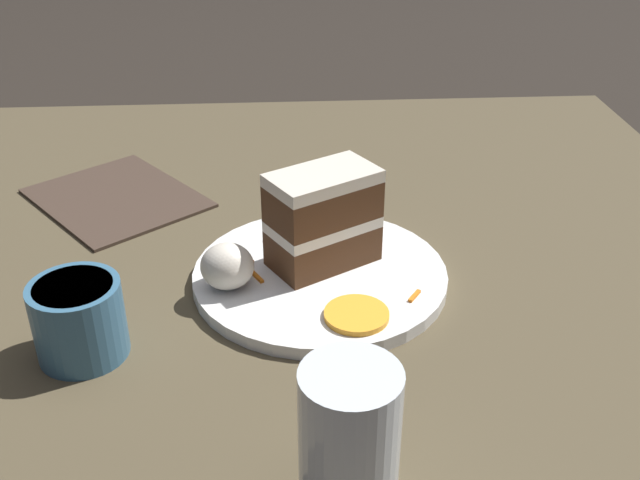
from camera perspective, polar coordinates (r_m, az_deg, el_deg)
name	(u,v)px	position (r m, az deg, el deg)	size (l,w,h in m)	color
ground_plane	(293,286)	(0.83, -2.05, -3.55)	(6.00, 6.00, 0.00)	black
dining_table	(293,272)	(0.82, -2.07, -2.43)	(1.06, 1.00, 0.04)	#4C422D
plate	(320,276)	(0.77, 0.00, -2.74)	(0.26, 0.26, 0.01)	white
cake_slice	(323,218)	(0.75, 0.24, 1.66)	(0.12, 0.11, 0.10)	#4C2D19
cream_dollop	(227,266)	(0.73, -7.08, -2.00)	(0.05, 0.05, 0.05)	silver
orange_garnish	(357,315)	(0.69, 2.80, -5.71)	(0.06, 0.06, 0.01)	orange
carrot_shreds_scatter	(295,256)	(0.78, -1.91, -1.25)	(0.19, 0.16, 0.00)	orange
drinking_glass	(349,452)	(0.52, 2.22, -15.85)	(0.07, 0.07, 0.12)	silver
coffee_mug	(79,317)	(0.69, -17.92, -5.62)	(0.08, 0.08, 0.07)	#386684
menu_card	(117,198)	(0.97, -15.24, 3.11)	(0.17, 0.20, 0.00)	#423328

